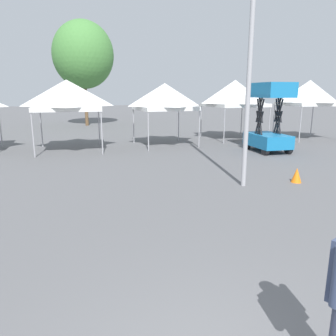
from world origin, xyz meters
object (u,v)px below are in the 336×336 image
Objects in this scene: scissor_lift at (268,130)px; canopy_tent_behind_right at (309,93)px; canopy_tent_behind_center at (235,93)px; canopy_tent_left_of_center at (165,97)px; traffic_cone_near_barrier at (297,175)px; tree_behind_tents_center at (83,55)px; canopy_tent_far_left at (67,95)px.

canopy_tent_behind_right is at bearing 33.56° from scissor_lift.
canopy_tent_behind_center is 4.44m from canopy_tent_behind_right.
traffic_cone_near_barrier is (1.89, -8.33, -2.31)m from canopy_tent_left_of_center.
tree_behind_tents_center is (-8.12, 10.82, 3.02)m from canopy_tent_behind_center.
canopy_tent_behind_right reaches higher than canopy_tent_left_of_center.
canopy_tent_behind_center is at bearing 8.51° from canopy_tent_far_left.
tree_behind_tents_center reaches higher than scissor_lift.
canopy_tent_left_of_center is 0.93× the size of canopy_tent_behind_right.
canopy_tent_far_left is 1.05× the size of scissor_lift.
tree_behind_tents_center is (-3.41, 12.03, 3.18)m from canopy_tent_left_of_center.
canopy_tent_left_of_center is 6.94× the size of traffic_cone_near_barrier.
canopy_tent_far_left is 13.83m from canopy_tent_behind_right.
canopy_tent_behind_right is 7.46× the size of traffic_cone_near_barrier.
canopy_tent_left_of_center is at bearing -165.62° from canopy_tent_behind_center.
tree_behind_tents_center is at bearing 104.61° from traffic_cone_near_barrier.
canopy_tent_behind_center reaches higher than canopy_tent_behind_right.
canopy_tent_behind_center is (4.70, 1.21, 0.16)m from canopy_tent_left_of_center.
scissor_lift is (-0.55, -4.45, -1.68)m from canopy_tent_behind_center.
canopy_tent_behind_center reaches higher than canopy_tent_left_of_center.
canopy_tent_behind_center is (9.57, 1.43, 0.07)m from canopy_tent_far_left.
canopy_tent_left_of_center is at bearing 142.01° from scissor_lift.
canopy_tent_far_left is 0.96× the size of canopy_tent_behind_center.
canopy_tent_far_left is at bearing 129.84° from traffic_cone_near_barrier.
canopy_tent_behind_right is at bearing -16.56° from canopy_tent_behind_center.
traffic_cone_near_barrier is (-7.07, -8.27, -2.50)m from canopy_tent_behind_right.
canopy_tent_behind_right is at bearing -44.32° from tree_behind_tents_center.
traffic_cone_near_barrier is (-2.81, -9.53, -2.47)m from canopy_tent_behind_center.
canopy_tent_behind_right is 0.41× the size of tree_behind_tents_center.
scissor_lift is at bearing 65.98° from traffic_cone_near_barrier.
canopy_tent_far_left reaches higher than scissor_lift.
canopy_tent_left_of_center reaches higher than traffic_cone_near_barrier.
canopy_tent_behind_center is 0.41× the size of tree_behind_tents_center.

